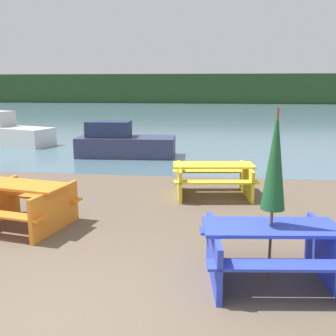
{
  "coord_description": "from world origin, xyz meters",
  "views": [
    {
      "loc": [
        1.62,
        -3.62,
        2.51
      ],
      "look_at": [
        0.72,
        4.15,
        0.85
      ],
      "focal_mm": 42.0,
      "sensor_mm": 36.0,
      "label": 1
    }
  ],
  "objects_px": {
    "picnic_table_yellow": "(213,176)",
    "boat": "(123,143)",
    "picnic_table_orange": "(23,202)",
    "umbrella_darkgreen": "(275,160)",
    "boat_second": "(3,132)",
    "picnic_table_blue": "(270,247)"
  },
  "relations": [
    {
      "from": "picnic_table_orange",
      "to": "umbrella_darkgreen",
      "type": "height_order",
      "value": "umbrella_darkgreen"
    },
    {
      "from": "picnic_table_yellow",
      "to": "umbrella_darkgreen",
      "type": "distance_m",
      "value": 4.18
    },
    {
      "from": "picnic_table_orange",
      "to": "boat",
      "type": "bearing_deg",
      "value": 88.85
    },
    {
      "from": "picnic_table_orange",
      "to": "picnic_table_yellow",
      "type": "xyz_separation_m",
      "value": [
        3.37,
        2.46,
        -0.01
      ]
    },
    {
      "from": "umbrella_darkgreen",
      "to": "boat_second",
      "type": "distance_m",
      "value": 14.95
    },
    {
      "from": "boat_second",
      "to": "boat",
      "type": "bearing_deg",
      "value": -3.85
    },
    {
      "from": "picnic_table_blue",
      "to": "picnic_table_orange",
      "type": "distance_m",
      "value": 4.38
    },
    {
      "from": "umbrella_darkgreen",
      "to": "boat_second",
      "type": "height_order",
      "value": "umbrella_darkgreen"
    },
    {
      "from": "picnic_table_blue",
      "to": "umbrella_darkgreen",
      "type": "relative_size",
      "value": 0.83
    },
    {
      "from": "picnic_table_blue",
      "to": "umbrella_darkgreen",
      "type": "xyz_separation_m",
      "value": [
        -0.0,
        0.0,
        1.14
      ]
    },
    {
      "from": "picnic_table_blue",
      "to": "umbrella_darkgreen",
      "type": "height_order",
      "value": "umbrella_darkgreen"
    },
    {
      "from": "picnic_table_yellow",
      "to": "umbrella_darkgreen",
      "type": "relative_size",
      "value": 0.88
    },
    {
      "from": "picnic_table_orange",
      "to": "umbrella_darkgreen",
      "type": "distance_m",
      "value": 4.52
    },
    {
      "from": "picnic_table_orange",
      "to": "boat_second",
      "type": "relative_size",
      "value": 0.4
    },
    {
      "from": "picnic_table_yellow",
      "to": "picnic_table_blue",
      "type": "bearing_deg",
      "value": -79.23
    },
    {
      "from": "picnic_table_orange",
      "to": "boat",
      "type": "xyz_separation_m",
      "value": [
        0.15,
        7.24,
        0.0
      ]
    },
    {
      "from": "picnic_table_blue",
      "to": "boat",
      "type": "bearing_deg",
      "value": 114.47
    },
    {
      "from": "picnic_table_blue",
      "to": "picnic_table_yellow",
      "type": "bearing_deg",
      "value": 100.77
    },
    {
      "from": "umbrella_darkgreen",
      "to": "boat_second",
      "type": "bearing_deg",
      "value": 131.39
    },
    {
      "from": "picnic_table_blue",
      "to": "picnic_table_orange",
      "type": "xyz_separation_m",
      "value": [
        -4.12,
        1.49,
        0.01
      ]
    },
    {
      "from": "picnic_table_yellow",
      "to": "boat",
      "type": "height_order",
      "value": "boat"
    },
    {
      "from": "picnic_table_yellow",
      "to": "boat_second",
      "type": "relative_size",
      "value": 0.43
    }
  ]
}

